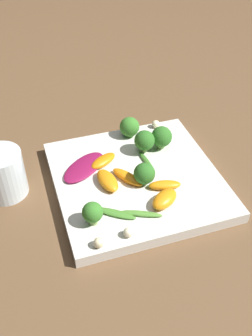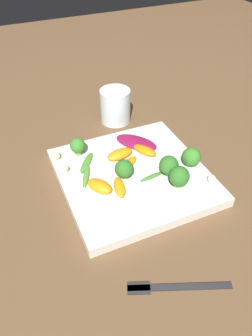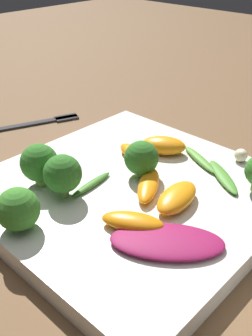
% 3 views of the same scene
% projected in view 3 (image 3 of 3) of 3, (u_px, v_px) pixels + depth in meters
% --- Properties ---
extents(ground_plane, '(2.40, 2.40, 0.00)m').
position_uv_depth(ground_plane, '(131.00, 202.00, 0.46)').
color(ground_plane, brown).
extents(plate, '(0.31, 0.31, 0.02)m').
position_uv_depth(plate, '(131.00, 194.00, 0.45)').
color(plate, silver).
rests_on(plate, ground_plane).
extents(fork, '(0.08, 0.17, 0.01)m').
position_uv_depth(fork, '(39.00, 122.00, 0.64)').
color(fork, '#262628').
rests_on(fork, ground_plane).
extents(radicchio_leaf_0, '(0.11, 0.11, 0.01)m').
position_uv_depth(radicchio_leaf_0, '(167.00, 241.00, 0.36)').
color(radicchio_leaf_0, maroon).
rests_on(radicchio_leaf_0, plate).
extents(orange_segment_0, '(0.07, 0.05, 0.02)m').
position_uv_depth(orange_segment_0, '(132.00, 222.00, 0.38)').
color(orange_segment_0, orange).
rests_on(orange_segment_0, plate).
extents(orange_segment_1, '(0.06, 0.04, 0.01)m').
position_uv_depth(orange_segment_1, '(135.00, 154.00, 0.49)').
color(orange_segment_1, orange).
rests_on(orange_segment_1, plate).
extents(orange_segment_2, '(0.07, 0.06, 0.02)m').
position_uv_depth(orange_segment_2, '(163.00, 145.00, 0.51)').
color(orange_segment_2, orange).
rests_on(orange_segment_2, plate).
extents(orange_segment_3, '(0.04, 0.07, 0.02)m').
position_uv_depth(orange_segment_3, '(177.00, 197.00, 0.41)').
color(orange_segment_3, orange).
rests_on(orange_segment_3, plate).
extents(orange_segment_4, '(0.06, 0.07, 0.01)m').
position_uv_depth(orange_segment_4, '(149.00, 185.00, 0.43)').
color(orange_segment_4, orange).
rests_on(orange_segment_4, plate).
extents(broccoli_floret_0, '(0.04, 0.04, 0.05)m').
position_uv_depth(broccoli_floret_0, '(39.00, 163.00, 0.44)').
color(broccoli_floret_0, '#84AD5B').
rests_on(broccoli_floret_0, plate).
extents(broccoli_floret_1, '(0.04, 0.04, 0.04)m').
position_uv_depth(broccoli_floret_1, '(18.00, 209.00, 0.37)').
color(broccoli_floret_1, '#84AD5B').
rests_on(broccoli_floret_1, plate).
extents(broccoli_floret_2, '(0.04, 0.04, 0.05)m').
position_uv_depth(broccoli_floret_2, '(63.00, 174.00, 0.41)').
color(broccoli_floret_2, '#84AD5B').
rests_on(broccoli_floret_2, plate).
extents(broccoli_floret_3, '(0.04, 0.04, 0.04)m').
position_uv_depth(broccoli_floret_3, '(141.00, 158.00, 0.45)').
color(broccoli_floret_3, '#84AD5B').
rests_on(broccoli_floret_3, plate).
extents(arugula_sprig_0, '(0.02, 0.06, 0.01)m').
position_uv_depth(arugula_sprig_0, '(91.00, 184.00, 0.44)').
color(arugula_sprig_0, '#3D7528').
rests_on(arugula_sprig_0, plate).
extents(arugula_sprig_1, '(0.07, 0.04, 0.01)m').
position_uv_depth(arugula_sprig_1, '(200.00, 159.00, 0.49)').
color(arugula_sprig_1, '#518E33').
rests_on(arugula_sprig_1, plate).
extents(arugula_sprig_2, '(0.07, 0.06, 0.01)m').
position_uv_depth(arugula_sprig_2, '(223.00, 176.00, 0.46)').
color(arugula_sprig_2, '#47842D').
rests_on(arugula_sprig_2, plate).
extents(macadamia_nut_1, '(0.02, 0.02, 0.02)m').
position_uv_depth(macadamia_nut_1, '(241.00, 155.00, 0.49)').
color(macadamia_nut_1, beige).
rests_on(macadamia_nut_1, plate).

